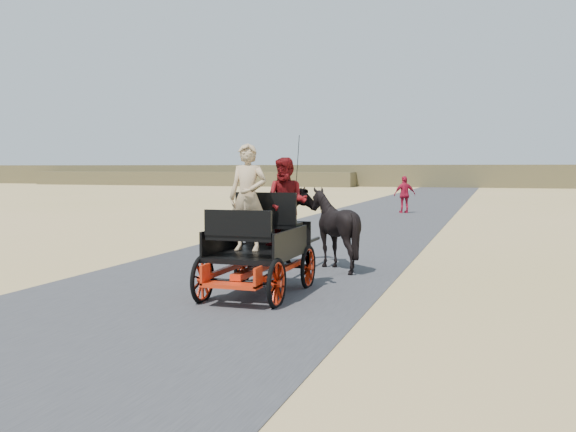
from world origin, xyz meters
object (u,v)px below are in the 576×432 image
(horse_right, at_px, (334,229))
(pedestrian, at_px, (405,195))
(carriage, at_px, (258,273))
(horse_left, at_px, (284,227))

(horse_right, bearing_deg, pedestrian, -87.11)
(carriage, xyz_separation_m, horse_right, (0.55, 3.00, 0.49))
(horse_left, distance_m, horse_right, 1.10)
(horse_left, distance_m, pedestrian, 16.95)
(horse_right, height_order, pedestrian, pedestrian)
(horse_right, bearing_deg, horse_left, 0.00)
(horse_left, bearing_deg, pedestrian, -90.83)
(carriage, height_order, horse_right, horse_right)
(carriage, xyz_separation_m, pedestrian, (-0.30, 19.95, 0.50))
(horse_left, relative_size, horse_right, 1.18)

